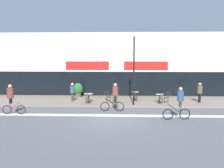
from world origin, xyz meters
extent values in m
plane|color=#5B5B60|center=(0.00, 0.00, 0.00)|extent=(120.00, 120.00, 0.00)
cube|color=gray|center=(0.00, 7.25, 0.06)|extent=(40.00, 5.50, 0.12)
cube|color=silver|center=(0.00, 12.00, 3.20)|extent=(40.00, 4.00, 6.40)
cube|color=black|center=(0.00, 10.03, 1.32)|extent=(38.80, 0.10, 2.40)
cube|color=white|center=(0.00, 10.05, 3.12)|extent=(39.20, 0.14, 1.20)
cube|color=red|center=(-2.91, 9.98, 3.12)|extent=(4.31, 0.08, 0.84)
cube|color=red|center=(2.91, 9.98, 3.12)|extent=(4.31, 0.08, 0.84)
cube|color=silver|center=(0.00, 1.63, 0.00)|extent=(36.00, 0.70, 0.01)
cylinder|color=black|center=(-2.25, 5.89, 0.13)|extent=(0.44, 0.44, 0.02)
cylinder|color=black|center=(-2.25, 5.89, 0.49)|extent=(0.07, 0.07, 0.75)
cylinder|color=#ADA8A3|center=(-2.25, 5.89, 0.88)|extent=(0.80, 0.80, 0.02)
cylinder|color=black|center=(-0.02, 6.32, 0.13)|extent=(0.33, 0.33, 0.02)
cylinder|color=black|center=(-0.02, 6.32, 0.46)|extent=(0.07, 0.07, 0.68)
cylinder|color=#ADA8A3|center=(-0.02, 6.32, 0.82)|extent=(0.60, 0.60, 0.02)
cylinder|color=black|center=(1.75, 7.34, 0.13)|extent=(0.38, 0.38, 0.02)
cylinder|color=black|center=(1.75, 7.34, 0.49)|extent=(0.07, 0.07, 0.74)
cylinder|color=#ADA8A3|center=(1.75, 7.34, 0.87)|extent=(0.69, 0.69, 0.02)
cylinder|color=black|center=(3.78, 6.08, 0.13)|extent=(0.38, 0.38, 0.02)
cylinder|color=black|center=(3.78, 6.08, 0.47)|extent=(0.07, 0.07, 0.71)
cylinder|color=#ADA8A3|center=(3.78, 6.08, 0.84)|extent=(0.70, 0.70, 0.02)
cylinder|color=#4C3823|center=(-2.25, 5.34, 0.56)|extent=(0.44, 0.44, 0.03)
cylinder|color=#4C3823|center=(-2.38, 5.49, 0.33)|extent=(0.03, 0.03, 0.42)
cylinder|color=#4C3823|center=(-2.10, 5.46, 0.33)|extent=(0.03, 0.03, 0.42)
cylinder|color=#4C3823|center=(-2.41, 5.21, 0.33)|extent=(0.03, 0.03, 0.42)
cylinder|color=#4C3823|center=(-2.13, 5.18, 0.33)|extent=(0.03, 0.03, 0.42)
torus|color=#4C3823|center=(-2.27, 5.17, 0.82)|extent=(0.07, 0.41, 0.41)
cylinder|color=#4C3823|center=(-2.44, 5.19, 0.68)|extent=(0.03, 0.03, 0.23)
cylinder|color=#4C3823|center=(-2.10, 5.15, 0.68)|extent=(0.03, 0.03, 0.23)
cylinder|color=#4C3823|center=(-0.02, 5.77, 0.56)|extent=(0.41, 0.41, 0.03)
cylinder|color=#4C3823|center=(-0.16, 5.92, 0.33)|extent=(0.03, 0.03, 0.42)
cylinder|color=#4C3823|center=(0.12, 5.91, 0.33)|extent=(0.03, 0.03, 0.42)
cylinder|color=#4C3823|center=(-0.16, 5.64, 0.33)|extent=(0.03, 0.03, 0.42)
cylinder|color=#4C3823|center=(0.12, 5.63, 0.33)|extent=(0.03, 0.03, 0.42)
torus|color=#4C3823|center=(-0.02, 5.60, 0.82)|extent=(0.04, 0.41, 0.41)
cylinder|color=#4C3823|center=(-0.20, 5.61, 0.68)|extent=(0.03, 0.03, 0.23)
cylinder|color=#4C3823|center=(0.15, 5.60, 0.68)|extent=(0.03, 0.03, 0.23)
cylinder|color=#4C3823|center=(-0.57, 6.32, 0.56)|extent=(0.43, 0.43, 0.03)
cylinder|color=#4C3823|center=(-0.42, 6.45, 0.33)|extent=(0.03, 0.03, 0.42)
cylinder|color=#4C3823|center=(-0.44, 6.17, 0.33)|extent=(0.03, 0.03, 0.42)
cylinder|color=#4C3823|center=(-0.70, 6.48, 0.33)|extent=(0.03, 0.03, 0.42)
cylinder|color=#4C3823|center=(-0.72, 6.20, 0.33)|extent=(0.03, 0.03, 0.42)
torus|color=#4C3823|center=(-0.74, 6.34, 0.82)|extent=(0.41, 0.06, 0.41)
cylinder|color=#4C3823|center=(-0.73, 6.51, 0.68)|extent=(0.03, 0.03, 0.23)
cylinder|color=#4C3823|center=(-0.75, 6.17, 0.68)|extent=(0.03, 0.03, 0.23)
cylinder|color=#4C3823|center=(1.75, 6.79, 0.56)|extent=(0.45, 0.45, 0.03)
cylinder|color=#4C3823|center=(1.63, 6.95, 0.33)|extent=(0.03, 0.03, 0.42)
cylinder|color=#4C3823|center=(1.90, 6.91, 0.33)|extent=(0.03, 0.03, 0.42)
cylinder|color=#4C3823|center=(1.59, 6.67, 0.33)|extent=(0.03, 0.03, 0.42)
cylinder|color=#4C3823|center=(1.87, 6.64, 0.33)|extent=(0.03, 0.03, 0.42)
torus|color=#4C3823|center=(1.73, 6.62, 0.82)|extent=(0.08, 0.41, 0.41)
cylinder|color=#4C3823|center=(1.56, 6.65, 0.68)|extent=(0.03, 0.03, 0.23)
cylinder|color=#4C3823|center=(1.89, 6.60, 0.68)|extent=(0.03, 0.03, 0.23)
cylinder|color=#4C3823|center=(3.78, 5.53, 0.56)|extent=(0.42, 0.42, 0.03)
cylinder|color=#4C3823|center=(3.65, 5.68, 0.33)|extent=(0.03, 0.03, 0.42)
cylinder|color=#4C3823|center=(3.93, 5.66, 0.33)|extent=(0.03, 0.03, 0.42)
cylinder|color=#4C3823|center=(3.63, 5.40, 0.33)|extent=(0.03, 0.03, 0.42)
cylinder|color=#4C3823|center=(3.91, 5.38, 0.33)|extent=(0.03, 0.03, 0.42)
torus|color=#4C3823|center=(3.77, 5.36, 0.82)|extent=(0.05, 0.41, 0.41)
cylinder|color=#4C3823|center=(3.60, 5.37, 0.68)|extent=(0.03, 0.03, 0.23)
cylinder|color=#4C3823|center=(3.94, 5.35, 0.68)|extent=(0.03, 0.03, 0.23)
cylinder|color=#4C3823|center=(4.33, 6.08, 0.56)|extent=(0.42, 0.42, 0.03)
cylinder|color=#4C3823|center=(4.18, 5.95, 0.33)|extent=(0.03, 0.03, 0.42)
cylinder|color=#4C3823|center=(4.20, 6.23, 0.33)|extent=(0.03, 0.03, 0.42)
cylinder|color=#4C3823|center=(4.46, 5.93, 0.33)|extent=(0.03, 0.03, 0.42)
cylinder|color=#4C3823|center=(4.48, 6.21, 0.33)|extent=(0.03, 0.03, 0.42)
torus|color=#4C3823|center=(4.50, 6.07, 0.82)|extent=(0.41, 0.05, 0.41)
cylinder|color=#4C3823|center=(4.49, 5.90, 0.68)|extent=(0.03, 0.03, 0.23)
cylinder|color=#4C3823|center=(4.51, 6.24, 0.68)|extent=(0.03, 0.03, 0.23)
cylinder|color=brown|center=(-3.69, 9.00, 0.32)|extent=(0.58, 0.58, 0.40)
ellipsoid|color=#28662D|center=(-3.69, 9.00, 0.92)|extent=(0.93, 0.93, 1.12)
cylinder|color=black|center=(1.53, 5.05, 2.86)|extent=(0.12, 0.12, 5.47)
sphere|color=beige|center=(1.53, 5.05, 5.67)|extent=(0.26, 0.26, 0.26)
torus|color=black|center=(-0.66, 3.07, 0.35)|extent=(0.69, 0.06, 0.69)
torus|color=black|center=(0.41, 3.05, 0.35)|extent=(0.69, 0.06, 0.69)
cylinder|color=black|center=(-0.18, 3.06, 0.64)|extent=(0.83, 0.06, 0.62)
cylinder|color=black|center=(0.11, 3.06, 0.59)|extent=(0.04, 0.04, 0.48)
cylinder|color=black|center=(-0.61, 3.07, 0.93)|extent=(0.03, 0.48, 0.03)
cylinder|color=black|center=(0.11, 2.98, 1.01)|extent=(0.15, 0.15, 0.36)
cylinder|color=black|center=(0.11, 3.14, 1.01)|extent=(0.15, 0.15, 0.36)
cylinder|color=brown|center=(0.11, 3.06, 1.51)|extent=(0.43, 0.43, 0.65)
sphere|color=beige|center=(0.11, 3.06, 1.96)|extent=(0.24, 0.24, 0.24)
torus|color=black|center=(3.56, 0.63, 0.35)|extent=(0.70, 0.11, 0.70)
torus|color=black|center=(4.64, 0.72, 0.35)|extent=(0.70, 0.11, 0.70)
cylinder|color=black|center=(4.05, 0.67, 0.65)|extent=(0.84, 0.11, 0.63)
cylinder|color=black|center=(4.34, 0.69, 0.60)|extent=(0.04, 0.04, 0.49)
cylinder|color=black|center=(3.61, 0.63, 0.95)|extent=(0.07, 0.48, 0.03)
cylinder|color=#4C3D2D|center=(4.34, 0.61, 1.02)|extent=(0.16, 0.16, 0.36)
cylinder|color=#4C3D2D|center=(4.33, 0.77, 1.02)|extent=(0.16, 0.16, 0.36)
cylinder|color=#334C70|center=(4.34, 0.69, 1.52)|extent=(0.46, 0.46, 0.65)
sphere|color=tan|center=(4.34, 0.69, 1.97)|extent=(0.24, 0.24, 0.24)
torus|color=black|center=(-6.45, 1.76, 0.32)|extent=(0.64, 0.08, 0.64)
torus|color=black|center=(-7.44, 1.72, 0.32)|extent=(0.64, 0.08, 0.64)
cylinder|color=red|center=(-6.89, 1.74, 0.59)|extent=(0.77, 0.08, 0.58)
cylinder|color=red|center=(-7.16, 1.73, 0.54)|extent=(0.04, 0.04, 0.45)
cylinder|color=red|center=(-6.50, 1.76, 0.86)|extent=(0.05, 0.48, 0.03)
cylinder|color=black|center=(-7.17, 1.82, 0.96)|extent=(0.16, 0.16, 0.38)
cylinder|color=black|center=(-7.16, 1.65, 0.96)|extent=(0.16, 0.16, 0.38)
cylinder|color=brown|center=(-7.16, 1.73, 1.49)|extent=(0.47, 0.47, 0.69)
sphere|color=tan|center=(-7.16, 1.73, 1.97)|extent=(0.26, 0.26, 0.26)
cylinder|color=#4C3D2D|center=(-3.74, 6.61, 0.49)|extent=(0.17, 0.17, 0.74)
cylinder|color=#4C3D2D|center=(-3.77, 6.45, 0.49)|extent=(0.17, 0.17, 0.74)
cylinder|color=#334C70|center=(-3.76, 6.53, 1.18)|extent=(0.49, 0.49, 0.64)
sphere|color=beige|center=(-3.76, 6.53, 1.62)|extent=(0.24, 0.24, 0.24)
cylinder|color=black|center=(7.18, 6.48, 0.51)|extent=(0.17, 0.17, 0.77)
cylinder|color=black|center=(7.20, 6.32, 0.51)|extent=(0.17, 0.17, 0.77)
cylinder|color=brown|center=(7.19, 6.40, 1.23)|extent=(0.50, 0.50, 0.67)
sphere|color=tan|center=(7.19, 6.40, 1.69)|extent=(0.25, 0.25, 0.25)
camera|label=1|loc=(0.71, -15.96, 4.02)|focal=42.00mm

